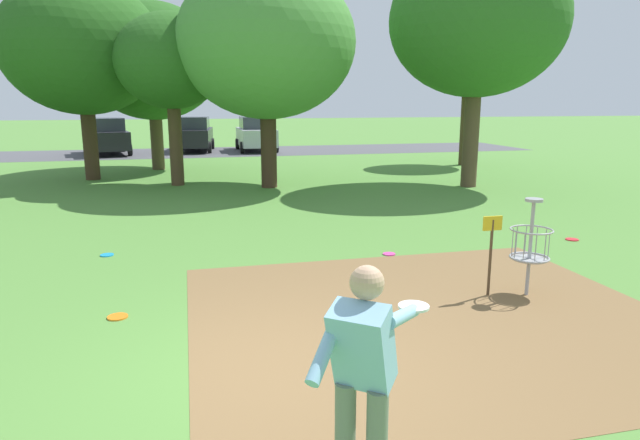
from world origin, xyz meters
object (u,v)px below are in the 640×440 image
disc_golf_basket (526,243)px  frisbee_by_tee (572,239)px  frisbee_scattered_a (118,317)px  tree_mid_center (152,62)px  player_throwing (363,376)px  frisbee_far_right (389,254)px  tree_far_center (171,62)px  tree_mid_right (267,43)px  parked_car_center_right (256,134)px  frisbee_far_left (107,255)px  tree_near_right (477,22)px  tree_far_left (82,47)px  parked_car_leftmost (107,136)px  tree_near_left (469,61)px  parked_car_center_left (194,134)px

disc_golf_basket → frisbee_by_tee: 3.88m
frisbee_scattered_a → tree_mid_center: size_ratio=0.04×
player_throwing → frisbee_far_right: (2.42, 5.93, -0.98)m
tree_far_center → tree_mid_right: bearing=-21.8°
tree_far_center → parked_car_center_right: (4.05, 11.88, -2.96)m
frisbee_far_right → frisbee_scattered_a: (-4.40, -1.97, 0.00)m
frisbee_far_left → tree_mid_center: tree_mid_center is taller
tree_near_right → disc_golf_basket: bearing=-114.1°
frisbee_far_left → tree_far_left: tree_far_left is taller
frisbee_far_right → tree_near_right: 10.11m
parked_car_leftmost → frisbee_far_left: bearing=-83.1°
tree_far_left → disc_golf_basket: bearing=-60.9°
tree_near_left → tree_mid_center: size_ratio=0.91×
tree_far_left → parked_car_center_right: 12.55m
tree_far_center → parked_car_center_left: bearing=86.6°
player_throwing → tree_far_left: size_ratio=0.26×
disc_golf_basket → parked_car_center_right: 23.79m
tree_near_left → tree_far_left: 14.78m
tree_mid_right → parked_car_leftmost: 14.73m
frisbee_far_left → tree_near_right: size_ratio=0.03×
frisbee_by_tee → tree_far_center: tree_far_center is taller
tree_near_left → player_throwing: bearing=-119.6°
disc_golf_basket → tree_near_right: (4.21, 9.41, 4.28)m
parked_car_center_right → tree_mid_right: bearing=-95.3°
frisbee_far_right → tree_far_left: size_ratio=0.03×
tree_near_left → parked_car_leftmost: tree_near_left is taller
tree_mid_center → parked_car_center_left: (1.55, 7.97, -3.24)m
parked_car_center_left → tree_far_center: bearing=-93.4°
tree_mid_right → parked_car_leftmost: bearing=116.6°
parked_car_center_left → tree_near_left: bearing=-40.3°
disc_golf_basket → player_throwing: size_ratio=0.81×
tree_far_center → parked_car_center_left: (0.75, 12.50, -2.96)m
frisbee_far_left → parked_car_center_right: bearing=75.6°
tree_mid_right → parked_car_center_left: size_ratio=1.54×
tree_near_right → tree_far_center: bearing=164.7°
tree_mid_center → parked_car_center_left: size_ratio=1.47×
tree_mid_right → tree_far_left: bearing=151.1°
parked_car_leftmost → tree_near_right: bearing=-48.2°
frisbee_far_left → parked_car_center_left: 20.96m
disc_golf_basket → tree_far_center: tree_far_center is taller
tree_far_left → parked_car_center_left: size_ratio=1.53×
frisbee_far_left → disc_golf_basket: bearing=-30.5°
tree_mid_center → parked_car_leftmost: size_ratio=1.43×
tree_near_right → parked_car_leftmost: size_ratio=1.63×
frisbee_by_tee → tree_near_left: bearing=71.4°
frisbee_far_right → tree_near_left: size_ratio=0.04×
tree_near_left → tree_mid_center: tree_mid_center is taller
disc_golf_basket → tree_mid_center: tree_mid_center is taller
parked_car_center_right → frisbee_by_tee: bearing=-80.3°
frisbee_far_left → frisbee_by_tee: bearing=-6.3°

